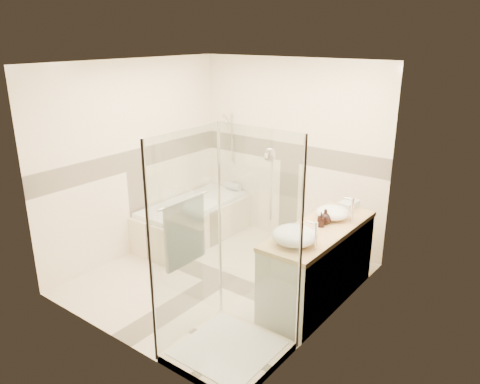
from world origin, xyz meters
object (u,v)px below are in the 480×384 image
Objects in this scene: vanity at (318,264)px; shower_enclosure at (223,300)px; vessel_sink_far at (295,235)px; bathtub at (194,219)px; amenity_bottle_a at (321,220)px; amenity_bottle_b at (325,216)px; vessel_sink_near at (333,212)px.

shower_enclosure is at bearing -102.97° from vanity.
shower_enclosure is 0.92m from vessel_sink_far.
bathtub is 2.18m from vanity.
shower_enclosure is at bearing -41.10° from bathtub.
vessel_sink_far is at bearing -92.28° from vanity.
amenity_bottle_b is at bearing 90.00° from amenity_bottle_a.
vessel_sink_near is at bearing 90.00° from amenity_bottle_b.
amenity_bottle_b is (0.00, 0.10, 0.00)m from amenity_bottle_a.
vessel_sink_near is 0.18m from amenity_bottle_b.
vanity is at bearing -86.34° from vessel_sink_near.
vessel_sink_near is at bearing 93.66° from vanity.
shower_enclosure is 4.58× the size of vessel_sink_far.
amenity_bottle_b reaches higher than vessel_sink_near.
vessel_sink_near is 0.81m from vessel_sink_far.
amenity_bottle_b is (2.13, -0.21, 0.62)m from bathtub.
amenity_bottle_b is (0.27, 1.41, 0.43)m from shower_enclosure.
amenity_bottle_b is (0.00, -0.18, 0.01)m from vessel_sink_near.
vanity is at bearing 77.03° from shower_enclosure.
shower_enclosure is at bearing -109.51° from vessel_sink_far.
vessel_sink_far reaches higher than amenity_bottle_b.
vessel_sink_near reaches higher than bathtub.
vessel_sink_far is (0.27, 0.77, 0.43)m from shower_enclosure.
vanity is 10.04× the size of amenity_bottle_b.
bathtub is 2.22m from vessel_sink_near.
amenity_bottle_a is at bearing -8.36° from bathtub.
vanity is 3.63× the size of vessel_sink_far.
vessel_sink_far is 2.85× the size of amenity_bottle_a.
vanity is at bearing -81.70° from amenity_bottle_b.
amenity_bottle_a is at bearing 90.00° from vessel_sink_far.
shower_enclosure is 1.40m from amenity_bottle_a.
amenity_bottle_b is at bearing 90.00° from vessel_sink_far.
shower_enclosure reaches higher than vessel_sink_far.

